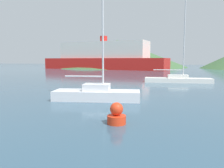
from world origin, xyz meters
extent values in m
cube|color=white|center=(3.58, 27.96, 0.26)|extent=(7.45, 2.54, 0.51)
cube|color=white|center=(3.58, 27.96, 0.69)|extent=(2.32, 1.41, 0.36)
cylinder|color=#BCBCC1|center=(4.12, 28.02, 5.64)|extent=(0.12, 0.12, 10.26)
cylinder|color=#BCBCC1|center=(2.49, 27.82, 1.41)|extent=(3.27, 0.51, 0.10)
cube|color=silver|center=(-1.03, 15.14, 0.31)|extent=(5.67, 2.80, 0.61)
cube|color=silver|center=(-1.03, 15.14, 0.83)|extent=(1.85, 1.49, 0.43)
cylinder|color=#BCBCC1|center=(-0.64, 15.22, 4.78)|extent=(0.12, 0.12, 8.33)
cylinder|color=#BCBCC1|center=(-1.83, 14.96, 1.51)|extent=(2.41, 0.62, 0.10)
cube|color=red|center=(-16.57, 58.24, 1.47)|extent=(34.92, 12.02, 2.94)
cube|color=silver|center=(-16.57, 58.24, 5.09)|extent=(24.59, 9.57, 4.30)
cylinder|color=red|center=(-16.57, 58.24, 8.04)|extent=(1.94, 1.94, 1.60)
cylinder|color=red|center=(1.68, 10.58, 0.17)|extent=(0.76, 0.76, 0.34)
sphere|color=red|center=(1.68, 10.58, 0.61)|extent=(0.53, 0.53, 0.53)
cone|color=#3D6038|center=(-18.59, 77.64, 4.78)|extent=(48.27, 48.27, 9.57)
camera|label=1|loc=(4.18, 2.41, 2.57)|focal=35.00mm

